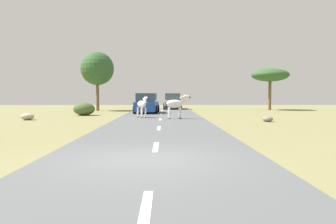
{
  "coord_description": "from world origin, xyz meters",
  "views": [
    {
      "loc": [
        0.57,
        -8.89,
        1.74
      ],
      "look_at": [
        0.78,
        10.94,
        0.69
      ],
      "focal_mm": 37.0,
      "sensor_mm": 36.0,
      "label": 1
    }
  ],
  "objects_px": {
    "zebra_0": "(142,105)",
    "tree_0": "(270,75)",
    "rock_0": "(27,117)",
    "bush_1": "(84,109)",
    "car_0": "(147,104)",
    "car_1": "(173,102)",
    "rock_2": "(268,119)",
    "zebra_2": "(176,104)",
    "tree_1": "(97,69)"
  },
  "relations": [
    {
      "from": "zebra_0",
      "to": "tree_0",
      "type": "distance_m",
      "value": 18.2
    },
    {
      "from": "tree_0",
      "to": "rock_0",
      "type": "height_order",
      "value": "tree_0"
    },
    {
      "from": "zebra_0",
      "to": "bush_1",
      "type": "distance_m",
      "value": 5.96
    },
    {
      "from": "car_0",
      "to": "car_1",
      "type": "relative_size",
      "value": 1.01
    },
    {
      "from": "car_1",
      "to": "rock_0",
      "type": "height_order",
      "value": "car_1"
    },
    {
      "from": "tree_0",
      "to": "zebra_0",
      "type": "bearing_deg",
      "value": -135.76
    },
    {
      "from": "car_1",
      "to": "rock_0",
      "type": "bearing_deg",
      "value": 59.28
    },
    {
      "from": "bush_1",
      "to": "rock_2",
      "type": "relative_size",
      "value": 2.61
    },
    {
      "from": "car_0",
      "to": "car_1",
      "type": "height_order",
      "value": "same"
    },
    {
      "from": "zebra_2",
      "to": "tree_0",
      "type": "distance_m",
      "value": 17.47
    },
    {
      "from": "tree_0",
      "to": "bush_1",
      "type": "height_order",
      "value": "tree_0"
    },
    {
      "from": "rock_0",
      "to": "rock_2",
      "type": "height_order",
      "value": "rock_0"
    },
    {
      "from": "zebra_0",
      "to": "rock_2",
      "type": "relative_size",
      "value": 2.35
    },
    {
      "from": "car_0",
      "to": "tree_1",
      "type": "xyz_separation_m",
      "value": [
        -5.31,
        5.24,
        3.45
      ]
    },
    {
      "from": "rock_0",
      "to": "car_1",
      "type": "bearing_deg",
      "value": 57.33
    },
    {
      "from": "rock_2",
      "to": "car_0",
      "type": "bearing_deg",
      "value": 131.56
    },
    {
      "from": "rock_0",
      "to": "tree_1",
      "type": "bearing_deg",
      "value": 79.95
    },
    {
      "from": "bush_1",
      "to": "rock_0",
      "type": "relative_size",
      "value": 2.01
    },
    {
      "from": "zebra_0",
      "to": "rock_2",
      "type": "height_order",
      "value": "zebra_0"
    },
    {
      "from": "tree_0",
      "to": "bush_1",
      "type": "bearing_deg",
      "value": -152.72
    },
    {
      "from": "car_1",
      "to": "tree_0",
      "type": "relative_size",
      "value": 0.99
    },
    {
      "from": "zebra_2",
      "to": "tree_1",
      "type": "relative_size",
      "value": 0.29
    },
    {
      "from": "car_0",
      "to": "rock_2",
      "type": "height_order",
      "value": "car_0"
    },
    {
      "from": "tree_1",
      "to": "rock_0",
      "type": "distance_m",
      "value": 13.45
    },
    {
      "from": "car_1",
      "to": "rock_2",
      "type": "xyz_separation_m",
      "value": [
        5.49,
        -17.3,
        -0.68
      ]
    },
    {
      "from": "car_0",
      "to": "rock_2",
      "type": "relative_size",
      "value": 6.67
    },
    {
      "from": "bush_1",
      "to": "tree_1",
      "type": "bearing_deg",
      "value": 92.98
    },
    {
      "from": "car_0",
      "to": "car_1",
      "type": "bearing_deg",
      "value": 76.08
    },
    {
      "from": "zebra_0",
      "to": "bush_1",
      "type": "xyz_separation_m",
      "value": [
        -4.89,
        3.38,
        -0.46
      ]
    },
    {
      "from": "car_0",
      "to": "tree_0",
      "type": "relative_size",
      "value": 0.99
    },
    {
      "from": "car_0",
      "to": "tree_0",
      "type": "distance_m",
      "value": 14.76
    },
    {
      "from": "zebra_0",
      "to": "tree_1",
      "type": "height_order",
      "value": "tree_1"
    },
    {
      "from": "car_1",
      "to": "car_0",
      "type": "bearing_deg",
      "value": 75.17
    },
    {
      "from": "zebra_2",
      "to": "rock_2",
      "type": "distance_m",
      "value": 6.03
    },
    {
      "from": "tree_0",
      "to": "tree_1",
      "type": "relative_size",
      "value": 0.74
    },
    {
      "from": "car_1",
      "to": "bush_1",
      "type": "relative_size",
      "value": 2.55
    },
    {
      "from": "car_1",
      "to": "rock_2",
      "type": "relative_size",
      "value": 6.63
    },
    {
      "from": "zebra_2",
      "to": "rock_0",
      "type": "distance_m",
      "value": 9.93
    },
    {
      "from": "car_0",
      "to": "rock_0",
      "type": "distance_m",
      "value": 10.58
    },
    {
      "from": "zebra_0",
      "to": "tree_1",
      "type": "xyz_separation_m",
      "value": [
        -5.3,
        11.18,
        3.32
      ]
    },
    {
      "from": "car_1",
      "to": "tree_0",
      "type": "bearing_deg",
      "value": 172.8
    },
    {
      "from": "zebra_2",
      "to": "tree_1",
      "type": "distance_m",
      "value": 14.86
    },
    {
      "from": "zebra_2",
      "to": "car_0",
      "type": "distance_m",
      "value": 7.45
    },
    {
      "from": "zebra_2",
      "to": "rock_2",
      "type": "height_order",
      "value": "zebra_2"
    },
    {
      "from": "zebra_2",
      "to": "car_1",
      "type": "distance_m",
      "value": 15.36
    },
    {
      "from": "car_1",
      "to": "zebra_2",
      "type": "bearing_deg",
      "value": 91.37
    },
    {
      "from": "rock_2",
      "to": "tree_1",
      "type": "bearing_deg",
      "value": 133.02
    },
    {
      "from": "zebra_2",
      "to": "car_0",
      "type": "height_order",
      "value": "car_0"
    },
    {
      "from": "tree_0",
      "to": "tree_1",
      "type": "height_order",
      "value": "tree_1"
    },
    {
      "from": "car_1",
      "to": "tree_1",
      "type": "xyz_separation_m",
      "value": [
        -7.81,
        -3.04,
        3.45
      ]
    }
  ]
}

